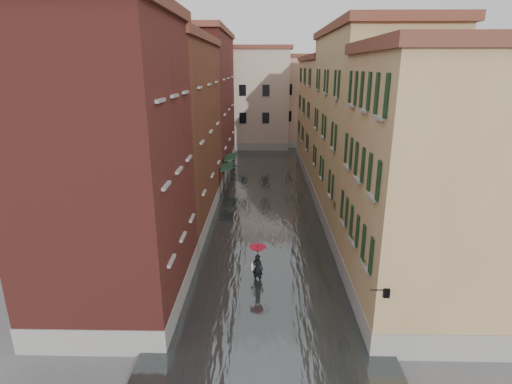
# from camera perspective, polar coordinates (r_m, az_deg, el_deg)

# --- Properties ---
(ground) EXTENTS (120.00, 120.00, 0.00)m
(ground) POSITION_cam_1_polar(r_m,az_deg,el_deg) (21.93, 1.55, -12.46)
(ground) COLOR #5F5F62
(ground) RESTS_ON ground
(floodwater) EXTENTS (10.00, 60.00, 0.20)m
(floodwater) POSITION_cam_1_polar(r_m,az_deg,el_deg) (33.78, 1.44, -1.21)
(floodwater) COLOR #3E4344
(floodwater) RESTS_ON ground
(building_left_near) EXTENTS (6.00, 8.00, 13.00)m
(building_left_near) POSITION_cam_1_polar(r_m,az_deg,el_deg) (18.84, -20.08, 2.76)
(building_left_near) COLOR maroon
(building_left_near) RESTS_ON ground
(building_left_mid) EXTENTS (6.00, 14.00, 12.50)m
(building_left_mid) POSITION_cam_1_polar(r_m,az_deg,el_deg) (29.19, -12.44, 7.85)
(building_left_mid) COLOR brown
(building_left_mid) RESTS_ON ground
(building_left_far) EXTENTS (6.00, 16.00, 14.00)m
(building_left_far) POSITION_cam_1_polar(r_m,az_deg,el_deg) (43.70, -7.96, 12.19)
(building_left_far) COLOR maroon
(building_left_far) RESTS_ON ground
(building_right_near) EXTENTS (6.00, 8.00, 11.50)m
(building_right_near) POSITION_cam_1_polar(r_m,az_deg,el_deg) (19.17, 23.15, 0.31)
(building_right_near) COLOR #A98357
(building_right_near) RESTS_ON ground
(building_right_mid) EXTENTS (6.00, 14.00, 13.00)m
(building_right_mid) POSITION_cam_1_polar(r_m,az_deg,el_deg) (29.24, 15.56, 8.13)
(building_right_mid) COLOR tan
(building_right_mid) RESTS_ON ground
(building_right_far) EXTENTS (6.00, 16.00, 11.50)m
(building_right_far) POSITION_cam_1_polar(r_m,az_deg,el_deg) (43.89, 10.79, 10.43)
(building_right_far) COLOR #A98357
(building_right_far) RESTS_ON ground
(building_end_cream) EXTENTS (12.00, 9.00, 13.00)m
(building_end_cream) POSITION_cam_1_polar(r_m,az_deg,el_deg) (57.23, -1.67, 13.07)
(building_end_cream) COLOR #B2A08E
(building_end_cream) RESTS_ON ground
(building_end_pink) EXTENTS (10.00, 9.00, 12.00)m
(building_end_pink) POSITION_cam_1_polar(r_m,az_deg,el_deg) (59.52, 7.34, 12.63)
(building_end_pink) COLOR tan
(building_end_pink) RESTS_ON ground
(awning_near) EXTENTS (1.09, 2.85, 2.80)m
(awning_near) POSITION_cam_1_polar(r_m,az_deg,el_deg) (35.15, -4.24, 3.51)
(awning_near) COLOR #163220
(awning_near) RESTS_ON ground
(awning_far) EXTENTS (1.09, 3.17, 2.80)m
(awning_far) POSITION_cam_1_polar(r_m,az_deg,el_deg) (38.95, -3.71, 4.92)
(awning_far) COLOR #163220
(awning_far) RESTS_ON ground
(wall_lantern) EXTENTS (0.71, 0.22, 0.35)m
(wall_lantern) POSITION_cam_1_polar(r_m,az_deg,el_deg) (15.89, 18.04, -13.47)
(wall_lantern) COLOR black
(wall_lantern) RESTS_ON ground
(window_planters) EXTENTS (0.59, 8.12, 0.84)m
(window_planters) POSITION_cam_1_polar(r_m,az_deg,el_deg) (20.37, 13.35, -4.42)
(window_planters) COLOR brown
(window_planters) RESTS_ON ground
(pedestrian_main) EXTENTS (0.92, 0.92, 2.06)m
(pedestrian_main) POSITION_cam_1_polar(r_m,az_deg,el_deg) (21.13, 0.22, -9.85)
(pedestrian_main) COLOR black
(pedestrian_main) RESTS_ON ground
(pedestrian_far) EXTENTS (1.06, 0.94, 1.82)m
(pedestrian_far) POSITION_cam_1_polar(r_m,az_deg,el_deg) (41.73, -3.19, 3.58)
(pedestrian_far) COLOR black
(pedestrian_far) RESTS_ON ground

